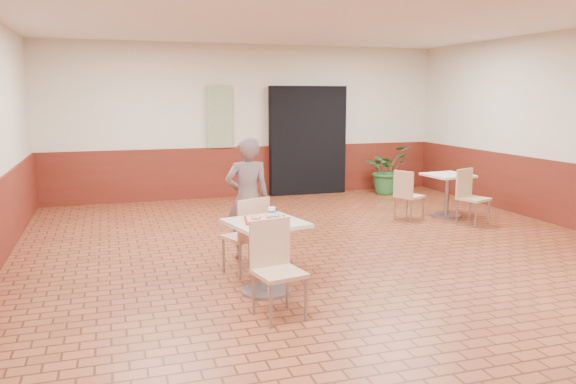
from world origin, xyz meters
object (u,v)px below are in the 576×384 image
object	(u,v)px
serving_tray	(266,220)
chair_second_front	(470,193)
chair_second_left	(407,192)
main_table	(266,245)
potted_plant	(387,170)
customer	(248,198)
second_table	(447,188)
chair_main_back	(248,232)
ring_donut	(256,217)
chair_main_front	(275,263)
long_john_donut	(273,218)
paper_cup	(272,212)

from	to	relation	value
serving_tray	chair_second_front	distance (m)	4.43
chair_second_left	main_table	bearing A→B (deg)	105.99
potted_plant	serving_tray	bearing A→B (deg)	-128.75
customer	second_table	bearing A→B (deg)	-158.17
chair_main_back	second_table	xyz separation A→B (m)	(3.93, 2.03, -0.02)
main_table	chair_main_back	xyz separation A→B (m)	(-0.03, 0.61, -0.01)
ring_donut	second_table	world-z (taller)	ring_donut
main_table	second_table	xyz separation A→B (m)	(3.89, 2.64, -0.02)
main_table	chair_second_front	world-z (taller)	chair_second_front
chair_main_front	ring_donut	xyz separation A→B (m)	(-0.01, 0.65, 0.30)
customer	chair_second_left	size ratio (longest dim) A/B	1.85
chair_main_back	long_john_donut	bearing A→B (deg)	77.55
chair_second_left	potted_plant	world-z (taller)	potted_plant
ring_donut	paper_cup	xyz separation A→B (m)	(0.19, 0.06, 0.03)
second_table	chair_second_left	world-z (taller)	chair_second_left
chair_main_front	potted_plant	world-z (taller)	potted_plant
customer	long_john_donut	bearing A→B (deg)	88.83
customer	potted_plant	xyz separation A→B (m)	(3.86, 3.68, -0.26)
chair_main_front	long_john_donut	distance (m)	0.63
chair_main_front	serving_tray	world-z (taller)	chair_main_front
chair_main_front	paper_cup	world-z (taller)	chair_main_front
customer	second_table	size ratio (longest dim) A/B	2.12
serving_tray	paper_cup	xyz separation A→B (m)	(0.09, 0.09, 0.06)
chair_main_back	serving_tray	world-z (taller)	chair_main_back
chair_main_front	second_table	size ratio (longest dim) A/B	1.24
chair_main_back	paper_cup	xyz separation A→B (m)	(0.13, -0.52, 0.33)
customer	serving_tray	bearing A→B (deg)	86.36
chair_main_back	paper_cup	distance (m)	0.63
main_table	chair_main_back	world-z (taller)	chair_main_back
paper_cup	second_table	distance (m)	4.59
main_table	serving_tray	xyz separation A→B (m)	(0.00, -0.00, 0.26)
customer	serving_tray	distance (m)	1.28
main_table	long_john_donut	distance (m)	0.31
second_table	chair_second_front	bearing A→B (deg)	-88.33
chair_main_front	ring_donut	distance (m)	0.71
main_table	customer	distance (m)	1.31
second_table	serving_tray	bearing A→B (deg)	-145.85
main_table	potted_plant	distance (m)	6.36
long_john_donut	second_table	size ratio (longest dim) A/B	0.21
second_table	chair_second_front	xyz separation A→B (m)	(0.02, -0.59, 0.00)
long_john_donut	chair_main_front	bearing A→B (deg)	-103.67
ring_donut	long_john_donut	bearing A→B (deg)	-35.85
chair_main_front	serving_tray	xyz separation A→B (m)	(0.08, 0.62, 0.27)
paper_cup	second_table	xyz separation A→B (m)	(3.80, 2.55, -0.35)
main_table	chair_second_left	xyz separation A→B (m)	(3.10, 2.58, -0.05)
main_table	customer	bearing A→B (deg)	84.43
serving_tray	long_john_donut	world-z (taller)	long_john_donut
chair_main_front	potted_plant	size ratio (longest dim) A/B	0.89
customer	serving_tray	world-z (taller)	customer
ring_donut	potted_plant	bearing A→B (deg)	50.45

